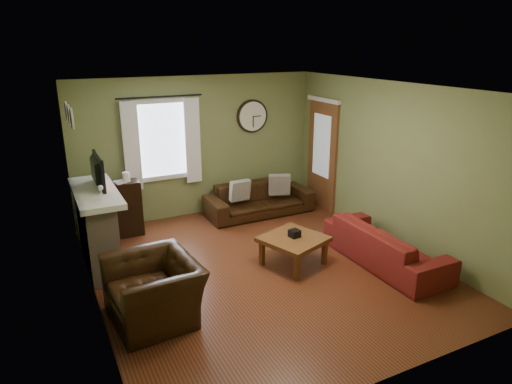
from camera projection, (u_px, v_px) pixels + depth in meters
name	position (u px, v px, depth m)	size (l,w,h in m)	color
floor	(262.00, 268.00, 6.70)	(4.60, 5.20, 0.00)	#582815
ceiling	(263.00, 88.00, 5.88)	(4.60, 5.20, 0.00)	white
wall_left	(87.00, 210.00, 5.31)	(0.00, 5.20, 2.60)	olive
wall_right	(391.00, 165.00, 7.26)	(0.00, 5.20, 2.60)	olive
wall_back	(199.00, 147.00, 8.50)	(4.60, 0.00, 2.60)	olive
wall_front	(395.00, 261.00, 4.08)	(4.60, 0.00, 2.60)	olive
fireplace	(97.00, 231.00, 6.61)	(0.40, 1.40, 1.10)	#A08570
firebox	(113.00, 245.00, 6.77)	(0.04, 0.60, 0.55)	black
mantel	(95.00, 193.00, 6.44)	(0.58, 1.60, 0.08)	white
tv	(93.00, 175.00, 6.51)	(0.60, 0.08, 0.35)	black
tv_screen	(99.00, 171.00, 6.52)	(0.02, 0.62, 0.36)	#994C3F
medallion_left	(72.00, 119.00, 5.70)	(0.28, 0.28, 0.03)	white
medallion_mid	(69.00, 115.00, 6.00)	(0.28, 0.28, 0.03)	white
medallion_right	(67.00, 111.00, 6.30)	(0.28, 0.28, 0.03)	white
window_pane	(161.00, 140.00, 8.12)	(1.00, 0.02, 1.30)	silver
curtain_rod	(160.00, 97.00, 7.79)	(0.03, 0.03, 1.50)	black
curtain_left	(132.00, 147.00, 7.82)	(0.28, 0.04, 1.55)	white
curtain_right	(193.00, 141.00, 8.29)	(0.28, 0.04, 1.55)	white
wall_clock	(253.00, 116.00, 8.76)	(0.64, 0.06, 0.64)	white
door	(322.00, 156.00, 8.90)	(0.05, 0.90, 2.10)	brown
bookshelf	(117.00, 210.00, 7.68)	(0.80, 0.34, 0.95)	black
book	(115.00, 183.00, 7.48)	(0.17, 0.23, 0.02)	brown
sofa_brown	(259.00, 199.00, 8.73)	(2.04, 0.80, 0.60)	black
pillow_left	(240.00, 190.00, 8.43)	(0.38, 0.12, 0.38)	gray
pillow_right	(279.00, 185.00, 8.77)	(0.41, 0.12, 0.41)	gray
sofa_red	(385.00, 245.00, 6.77)	(2.05, 0.80, 0.60)	maroon
armchair	(154.00, 290.00, 5.42)	(1.12, 0.98, 0.73)	black
coffee_table	(293.00, 251.00, 6.76)	(0.82, 0.82, 0.44)	brown
tissue_box	(294.00, 239.00, 6.71)	(0.14, 0.14, 0.11)	black
wine_glass_a	(101.00, 193.00, 5.98)	(0.07, 0.07, 0.20)	white
wine_glass_b	(101.00, 193.00, 6.01)	(0.06, 0.06, 0.18)	white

